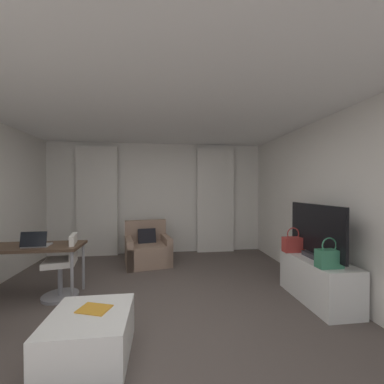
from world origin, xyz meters
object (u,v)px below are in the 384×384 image
laptop (36,243)px  tv_flatscreen (316,232)px  magazine_open (94,309)px  tv_console (318,280)px  desk_chair (63,269)px  handbag_secondary (329,258)px  handbag_primary (293,244)px  desk (31,250)px  armchair (148,250)px  coffee_table (90,336)px

laptop → tv_flatscreen: bearing=-6.8°
magazine_open → tv_console: tv_console is taller
desk_chair → handbag_secondary: handbag_secondary is taller
magazine_open → handbag_secondary: size_ratio=0.90×
tv_flatscreen → handbag_primary: bearing=112.8°
desk_chair → laptop: size_ratio=2.63×
desk → handbag_secondary: 3.92m
magazine_open → tv_console: bearing=14.1°
desk → desk_chair: bearing=-1.1°
magazine_open → handbag_primary: (2.60, 1.06, 0.28)m
tv_flatscreen → handbag_secondary: bearing=-104.7°
desk_chair → handbag_primary: (3.35, -0.19, 0.31)m
armchair → desk_chair: 1.75m
armchair → handbag_secondary: (2.29, -2.29, 0.42)m
armchair → desk_chair: bearing=-128.6°
desk → handbag_primary: bearing=-3.0°
desk → handbag_secondary: (3.81, -0.93, 0.03)m
armchair → laptop: bearing=-134.5°
armchair → magazine_open: bearing=-97.3°
armchair → desk: (-1.52, -1.36, 0.39)m
armchair → magazine_open: size_ratio=3.03×
tv_console → tv_flatscreen: bearing=90.0°
armchair → desk_chair: size_ratio=1.14×
laptop → handbag_primary: laptop is taller
desk → tv_flatscreen: (3.92, -0.53, 0.26)m
desk → tv_flatscreen: bearing=-7.7°
desk_chair → tv_flatscreen: bearing=-8.5°
desk_chair → handbag_primary: bearing=-3.3°
tv_console → desk_chair: bearing=170.8°
magazine_open → tv_console: 2.82m
armchair → handbag_primary: 2.78m
desk_chair → tv_console: size_ratio=0.79×
desk → handbag_primary: handbag_primary is taller
desk → handbag_primary: (3.78, -0.20, 0.03)m
laptop → armchair: bearing=45.5°
desk_chair → tv_flatscreen: 3.57m
armchair → coffee_table: size_ratio=1.34×
tv_console → desk: bearing=171.6°
tv_flatscreen → handbag_secondary: size_ratio=3.05×
coffee_table → handbag_secondary: handbag_secondary is taller
handbag_secondary → laptop: bearing=167.0°
armchair → tv_flatscreen: size_ratio=0.89×
coffee_table → tv_flatscreen: 2.96m
laptop → handbag_secondary: size_ratio=0.91×
armchair → laptop: (-1.41, -1.44, 0.51)m
magazine_open → handbag_secondary: bearing=7.2°
coffee_table → magazine_open: 0.22m
armchair → magazine_open: armchair is taller
handbag_primary → laptop: bearing=178.1°
handbag_primary → desk: bearing=177.0°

